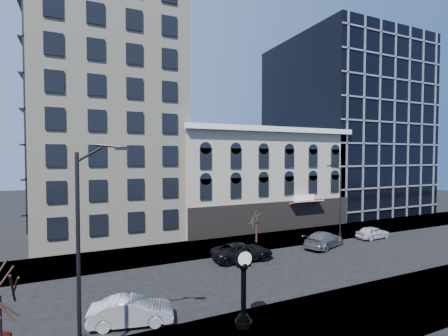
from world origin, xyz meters
name	(u,v)px	position (x,y,z in m)	size (l,w,h in m)	color
ground	(222,279)	(0.00, 0.00, 0.00)	(160.00, 160.00, 0.00)	black
sidewalk_far	(188,250)	(0.00, 8.00, 0.06)	(160.00, 6.00, 0.12)	gray
sidewalk_near	(286,333)	(0.00, -8.00, 0.06)	(160.00, 6.00, 0.12)	gray
cream_tower	(108,68)	(-6.11, 18.88, 19.32)	(15.90, 15.40, 42.50)	beige
victorian_row	(256,179)	(12.00, 15.89, 6.00)	(22.60, 11.19, 12.50)	#A29A85
glass_office	(342,127)	(32.00, 20.91, 14.00)	(20.00, 20.15, 28.00)	black
street_clock	(244,290)	(-1.68, -6.56, 2.01)	(0.95, 0.95, 4.17)	black
street_lamp_near	(94,196)	(-8.88, -6.87, 7.34)	(2.34, 1.20, 9.57)	black
street_lamp_far	(337,181)	(16.58, 5.93, 6.29)	(2.11, 0.50, 8.18)	black
bare_tree_far	(256,216)	(7.29, 7.53, 2.84)	(2.11, 2.11, 3.61)	#322119
car_near_b	(132,311)	(-6.98, -3.80, 0.72)	(1.53, 4.39, 1.45)	silver
car_far_a	(242,252)	(3.42, 3.30, 0.75)	(2.48, 5.39, 1.50)	black
car_far_b	(324,239)	(12.70, 3.55, 0.77)	(2.16, 5.31, 1.54)	#595B60
car_far_c	(373,233)	(19.86, 3.92, 0.68)	(1.60, 3.99, 1.36)	silver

